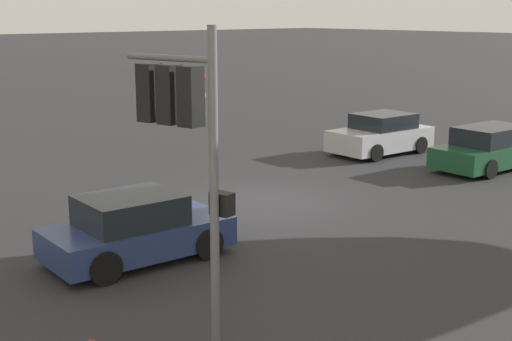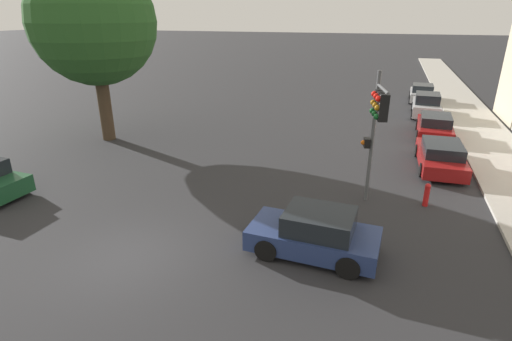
# 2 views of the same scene
# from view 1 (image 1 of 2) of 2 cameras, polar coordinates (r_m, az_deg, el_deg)

# --- Properties ---
(ground_plane) EXTENTS (300.00, 300.00, 0.00)m
(ground_plane) POSITION_cam_1_polar(r_m,az_deg,el_deg) (20.00, 0.44, -2.40)
(ground_plane) COLOR #28282B
(traffic_signal) EXTENTS (0.85, 1.85, 5.00)m
(traffic_signal) POSITION_cam_1_polar(r_m,az_deg,el_deg) (10.85, -5.78, 3.88)
(traffic_signal) COLOR #515456
(traffic_signal) RESTS_ON ground_plane
(crossing_car_0) EXTENTS (3.96, 2.12, 1.44)m
(crossing_car_0) POSITION_cam_1_polar(r_m,az_deg,el_deg) (15.32, -9.60, -4.69)
(crossing_car_0) COLOR navy
(crossing_car_0) RESTS_ON ground_plane
(crossing_car_1) EXTENTS (4.86, 2.08, 1.45)m
(crossing_car_1) POSITION_cam_1_polar(r_m,az_deg,el_deg) (25.24, 18.44, 1.68)
(crossing_car_1) COLOR #194728
(crossing_car_1) RESTS_ON ground_plane
(crossing_car_2) EXTENTS (4.00, 2.17, 1.49)m
(crossing_car_2) POSITION_cam_1_polar(r_m,az_deg,el_deg) (26.88, 9.95, 2.83)
(crossing_car_2) COLOR #B7B7BC
(crossing_car_2) RESTS_ON ground_plane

